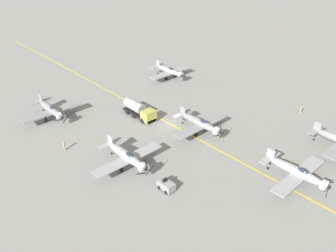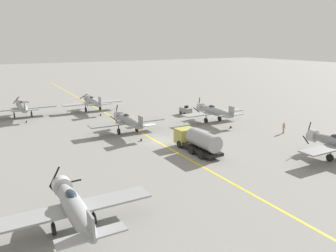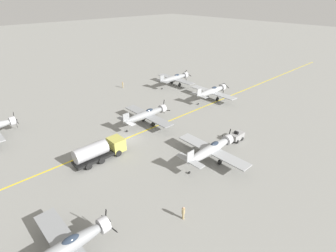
{
  "view_description": "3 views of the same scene",
  "coord_description": "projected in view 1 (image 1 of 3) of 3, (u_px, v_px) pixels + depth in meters",
  "views": [
    {
      "loc": [
        37.32,
        39.48,
        31.38
      ],
      "look_at": [
        2.76,
        1.83,
        1.68
      ],
      "focal_mm": 35.0,
      "sensor_mm": 36.0,
      "label": 1
    },
    {
      "loc": [
        -20.47,
        -40.12,
        13.67
      ],
      "look_at": [
        1.35,
        -1.25,
        2.29
      ],
      "focal_mm": 35.0,
      "sensor_mm": 36.0,
      "label": 2
    },
    {
      "loc": [
        33.57,
        -21.81,
        22.58
      ],
      "look_at": [
        3.84,
        5.72,
        1.68
      ],
      "focal_mm": 28.0,
      "sensor_mm": 36.0,
      "label": 3
    }
  ],
  "objects": [
    {
      "name": "airplane_near_right",
      "position": [
        51.0,
        110.0,
        64.0
      ],
      "size": [
        12.0,
        9.98,
        3.76
      ],
      "rotation": [
        0.0,
        0.0,
        -0.11
      ],
      "color": "gray",
      "rests_on": "ground"
    },
    {
      "name": "airplane_far_center",
      "position": [
        297.0,
        172.0,
        47.02
      ],
      "size": [
        12.0,
        9.98,
        3.65
      ],
      "rotation": [
        0.0,
        0.0,
        0.02
      ],
      "color": "#97999C",
      "rests_on": "ground"
    },
    {
      "name": "tow_tractor",
      "position": [
        166.0,
        185.0,
        46.42
      ],
      "size": [
        1.57,
        2.6,
        1.79
      ],
      "color": "gray",
      "rests_on": "ground"
    },
    {
      "name": "fuel_tanker",
      "position": [
        139.0,
        110.0,
        64.94
      ],
      "size": [
        2.67,
        8.0,
        2.98
      ],
      "color": "black",
      "rests_on": "ground"
    },
    {
      "name": "ground_crew_walking",
      "position": [
        64.0,
        145.0,
        54.98
      ],
      "size": [
        0.38,
        0.38,
        1.72
      ],
      "color": "tan",
      "rests_on": "ground"
    },
    {
      "name": "ground_plane",
      "position": [
        172.0,
        125.0,
        62.73
      ],
      "size": [
        400.0,
        400.0,
        0.0
      ],
      "primitive_type": "plane",
      "color": "gray"
    },
    {
      "name": "ground_crew_inspecting",
      "position": [
        301.0,
        109.0,
        66.55
      ],
      "size": [
        0.35,
        0.35,
        1.63
      ],
      "color": "tan",
      "rests_on": "ground"
    },
    {
      "name": "taxiway_stripe",
      "position": [
        172.0,
        125.0,
        62.73
      ],
      "size": [
        0.3,
        160.0,
        0.01
      ],
      "primitive_type": "cube",
      "color": "yellow",
      "rests_on": "ground"
    },
    {
      "name": "airplane_near_left",
      "position": [
        170.0,
        71.0,
        82.33
      ],
      "size": [
        12.0,
        9.98,
        3.65
      ],
      "rotation": [
        0.0,
        0.0,
        0.29
      ],
      "color": "gray",
      "rests_on": "ground"
    },
    {
      "name": "airplane_mid_center",
      "position": [
        200.0,
        123.0,
        59.33
      ],
      "size": [
        12.0,
        9.98,
        3.78
      ],
      "rotation": [
        0.0,
        0.0,
        -0.25
      ],
      "color": "gray",
      "rests_on": "ground"
    },
    {
      "name": "airplane_mid_right",
      "position": [
        127.0,
        156.0,
        50.42
      ],
      "size": [
        12.0,
        9.98,
        3.79
      ],
      "rotation": [
        0.0,
        0.0,
        -0.29
      ],
      "color": "#97999C",
      "rests_on": "ground"
    }
  ]
}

